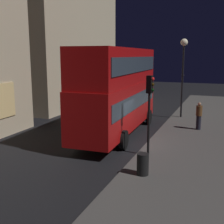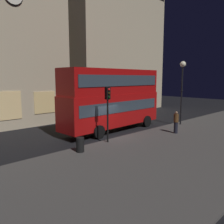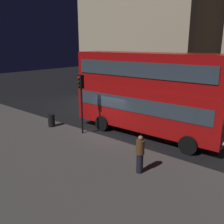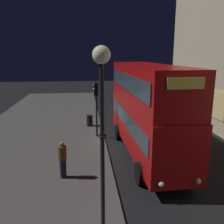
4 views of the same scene
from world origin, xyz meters
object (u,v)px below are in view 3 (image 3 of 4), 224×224
object	(u,v)px
traffic_light_near_kerb	(81,92)
double_decker_bus	(147,90)
litter_bin	(51,120)
pedestrian	(140,154)

from	to	relation	value
traffic_light_near_kerb	double_decker_bus	bearing A→B (deg)	46.30
double_decker_bus	litter_bin	size ratio (longest dim) A/B	11.39
double_decker_bus	traffic_light_near_kerb	size ratio (longest dim) A/B	2.65
double_decker_bus	traffic_light_near_kerb	xyz separation A→B (m)	(-3.19, -2.81, -0.10)
traffic_light_near_kerb	litter_bin	distance (m)	3.64
double_decker_bus	pedestrian	size ratio (longest dim) A/B	5.66
double_decker_bus	traffic_light_near_kerb	bearing A→B (deg)	-140.34
pedestrian	litter_bin	xyz separation A→B (m)	(-8.61, 1.47, -0.48)
traffic_light_near_kerb	pedestrian	xyz separation A→B (m)	(5.86, -1.92, -1.87)
double_decker_bus	traffic_light_near_kerb	distance (m)	4.25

